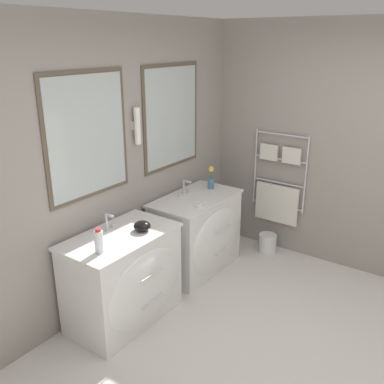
# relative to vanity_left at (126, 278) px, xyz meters

# --- Properties ---
(wall_back) EXTENTS (5.49, 0.14, 2.60)m
(wall_back) POSITION_rel_vanity_left_xyz_m (0.17, 0.38, 0.89)
(wall_back) COLOR gray
(wall_back) RESTS_ON ground_plane
(wall_right) EXTENTS (0.13, 3.96, 2.60)m
(wall_right) POSITION_rel_vanity_left_xyz_m (2.13, -0.73, 0.87)
(wall_right) COLOR gray
(wall_right) RESTS_ON ground_plane
(vanity_left) EXTENTS (1.01, 0.65, 0.83)m
(vanity_left) POSITION_rel_vanity_left_xyz_m (0.00, 0.00, 0.00)
(vanity_left) COLOR white
(vanity_left) RESTS_ON ground_plane
(vanity_right) EXTENTS (1.01, 0.65, 0.83)m
(vanity_right) POSITION_rel_vanity_left_xyz_m (1.12, 0.00, 0.00)
(vanity_right) COLOR white
(vanity_right) RESTS_ON ground_plane
(faucet_left) EXTENTS (0.17, 0.10, 0.16)m
(faucet_left) POSITION_rel_vanity_left_xyz_m (0.00, 0.18, 0.48)
(faucet_left) COLOR silver
(faucet_left) RESTS_ON vanity_left
(faucet_right) EXTENTS (0.17, 0.10, 0.16)m
(faucet_right) POSITION_rel_vanity_left_xyz_m (1.12, 0.18, 0.48)
(faucet_right) COLOR silver
(faucet_right) RESTS_ON vanity_right
(toiletry_bottle) EXTENTS (0.07, 0.07, 0.20)m
(toiletry_bottle) POSITION_rel_vanity_left_xyz_m (-0.32, -0.06, 0.50)
(toiletry_bottle) COLOR silver
(toiletry_bottle) RESTS_ON vanity_left
(amenity_bowl) EXTENTS (0.15, 0.15, 0.09)m
(amenity_bowl) POSITION_rel_vanity_left_xyz_m (0.17, -0.06, 0.45)
(amenity_bowl) COLOR black
(amenity_bowl) RESTS_ON vanity_left
(flower_vase) EXTENTS (0.07, 0.07, 0.25)m
(flower_vase) POSITION_rel_vanity_left_xyz_m (1.44, 0.06, 0.51)
(flower_vase) COLOR teal
(flower_vase) RESTS_ON vanity_right
(soap_dish) EXTENTS (0.09, 0.07, 0.04)m
(soap_dish) POSITION_rel_vanity_left_xyz_m (0.93, -0.12, 0.42)
(soap_dish) COLOR white
(soap_dish) RESTS_ON vanity_right
(waste_bin) EXTENTS (0.21, 0.21, 0.22)m
(waste_bin) POSITION_rel_vanity_left_xyz_m (1.91, -0.45, -0.31)
(waste_bin) COLOR silver
(waste_bin) RESTS_ON ground_plane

